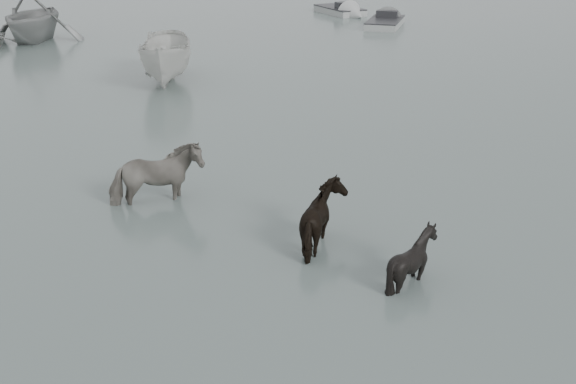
{
  "coord_description": "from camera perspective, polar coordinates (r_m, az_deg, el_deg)",
  "views": [
    {
      "loc": [
        -0.8,
        -12.27,
        6.07
      ],
      "look_at": [
        0.77,
        0.26,
        1.0
      ],
      "focal_mm": 45.0,
      "sensor_mm": 36.0,
      "label": 1
    }
  ],
  "objects": [
    {
      "name": "ground",
      "position": [
        13.71,
        -3.06,
        -4.43
      ],
      "size": [
        140.0,
        140.0,
        0.0
      ],
      "primitive_type": "plane",
      "color": "#52615A",
      "rests_on": "ground"
    },
    {
      "name": "skiff_mid",
      "position": [
        43.87,
        4.11,
        14.37
      ],
      "size": [
        3.12,
        5.1,
        0.75
      ],
      "primitive_type": null,
      "rotation": [
        0.0,
        0.0,
        -1.23
      ],
      "color": "#A4A6A4",
      "rests_on": "ground"
    },
    {
      "name": "pony_dark",
      "position": [
        13.51,
        3.04,
        -1.51
      ],
      "size": [
        1.35,
        1.54,
        1.43
      ],
      "primitive_type": "imported",
      "rotation": [
        0.0,
        0.0,
        1.67
      ],
      "color": "black",
      "rests_on": "ground"
    },
    {
      "name": "pony_black",
      "position": [
        12.46,
        9.86,
        -4.39
      ],
      "size": [
        1.15,
        1.03,
        1.25
      ],
      "primitive_type": "imported",
      "rotation": [
        0.0,
        0.0,
        1.55
      ],
      "color": "black",
      "rests_on": "ground"
    },
    {
      "name": "boat_small",
      "position": [
        26.79,
        -9.56,
        10.49
      ],
      "size": [
        2.05,
        4.85,
        1.84
      ],
      "primitive_type": "imported",
      "rotation": [
        0.0,
        0.0,
        -0.06
      ],
      "color": "silver",
      "rests_on": "ground"
    },
    {
      "name": "rowboat_trail",
      "position": [
        36.66,
        -19.56,
        13.25
      ],
      "size": [
        5.31,
        5.85,
        2.68
      ],
      "primitive_type": "imported",
      "rotation": [
        0.0,
        0.0,
        2.94
      ],
      "color": "gray",
      "rests_on": "ground"
    },
    {
      "name": "pony_pinto",
      "position": [
        15.67,
        -10.46,
        2.01
      ],
      "size": [
        2.15,
        1.37,
        1.68
      ],
      "primitive_type": "imported",
      "rotation": [
        0.0,
        0.0,
        1.82
      ],
      "color": "black",
      "rests_on": "ground"
    },
    {
      "name": "skiff_port",
      "position": [
        39.38,
        7.68,
        13.37
      ],
      "size": [
        3.45,
        5.27,
        0.75
      ],
      "primitive_type": null,
      "rotation": [
        0.0,
        0.0,
        1.17
      ],
      "color": "#A0A2A0",
      "rests_on": "ground"
    }
  ]
}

